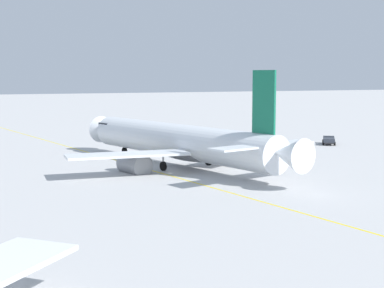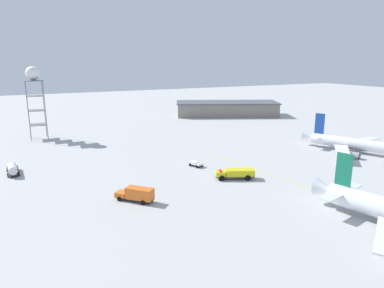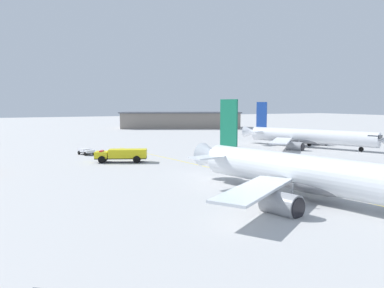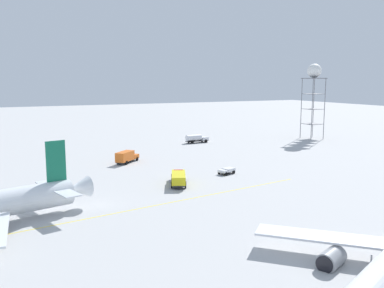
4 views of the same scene
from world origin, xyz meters
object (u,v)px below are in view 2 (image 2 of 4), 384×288
pushback_tug_truck (196,164)px  fuel_tanker_truck (13,168)px  airliner_secondary (361,145)px  catering_truck_truck (137,194)px  radar_tower (33,79)px  fire_tender_truck (236,173)px

pushback_tug_truck → fuel_tanker_truck: 48.93m
pushback_tug_truck → airliner_secondary: bearing=59.0°
airliner_secondary → fuel_tanker_truck: 103.82m
airliner_secondary → catering_truck_truck: bearing=-109.0°
fuel_tanker_truck → pushback_tug_truck: bearing=-110.9°
fuel_tanker_truck → airliner_secondary: bearing=-107.4°
catering_truck_truck → radar_tower: radar_tower is taller
airliner_secondary → radar_tower: (91.53, -69.73, 19.89)m
airliner_secondary → radar_tower: bearing=-150.6°
fire_tender_truck → airliner_secondary: bearing=-152.9°
fuel_tanker_truck → radar_tower: radar_tower is taller
airliner_secondary → fuel_tanker_truck: (100.38, -26.47, -1.13)m
fire_tender_truck → fuel_tanker_truck: (50.67, -29.38, 0.02)m
airliner_secondary → catering_truck_truck: airliner_secondary is taller
fire_tender_truck → radar_tower: 86.43m
pushback_tug_truck → radar_tower: radar_tower is taller
fire_tender_truck → fuel_tanker_truck: bearing=-6.4°
airliner_secondary → pushback_tug_truck: bearing=-125.0°
fuel_tanker_truck → radar_tower: bearing=-14.2°
catering_truck_truck → radar_tower: (14.96, -75.45, 20.91)m
fire_tender_truck → catering_truck_truck: 27.00m
fire_tender_truck → fuel_tanker_truck: size_ratio=1.24×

